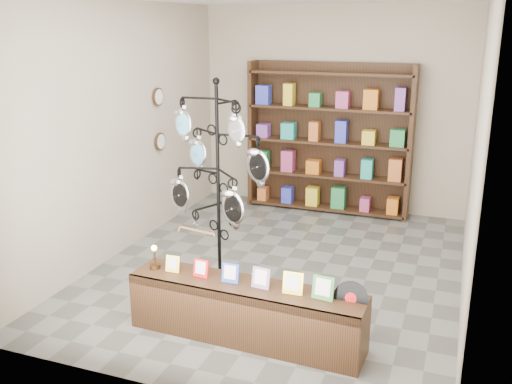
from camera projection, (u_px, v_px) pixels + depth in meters
ground at (280, 267)px, 6.65m from camera, size 5.00×5.00×0.00m
room_envelope at (282, 109)px, 6.12m from camera, size 5.00×5.00×5.00m
display_tree at (218, 169)px, 5.89m from camera, size 1.17×1.14×2.22m
front_shelf at (246, 312)px, 5.08m from camera, size 2.16×0.52×0.76m
back_shelving at (328, 143)px, 8.42m from camera, size 2.42×0.36×2.20m
wall_clocks at (159, 119)px, 7.59m from camera, size 0.03×0.24×0.84m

